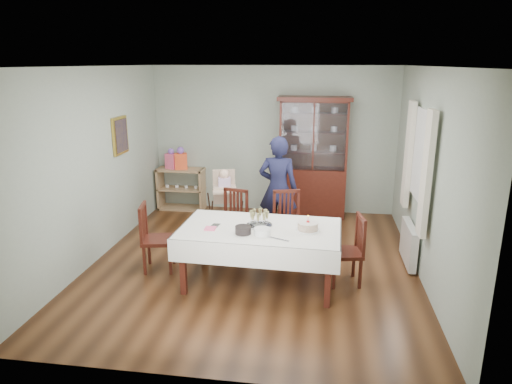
% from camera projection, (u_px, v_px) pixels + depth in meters
% --- Properties ---
extents(floor, '(5.00, 5.00, 0.00)m').
position_uv_depth(floor, '(253.00, 263.00, 6.48)').
color(floor, '#593319').
rests_on(floor, ground).
extents(room_shell, '(5.00, 5.00, 5.00)m').
position_uv_depth(room_shell, '(259.00, 138.00, 6.52)').
color(room_shell, '#9EAA99').
rests_on(room_shell, floor).
extents(dining_table, '(2.04, 1.22, 0.76)m').
position_uv_depth(dining_table, '(260.00, 255.00, 5.79)').
color(dining_table, '#471A11').
rests_on(dining_table, floor).
extents(china_cabinet, '(1.30, 0.48, 2.18)m').
position_uv_depth(china_cabinet, '(313.00, 156.00, 8.22)').
color(china_cabinet, '#471A11').
rests_on(china_cabinet, floor).
extents(sideboard, '(0.90, 0.38, 0.80)m').
position_uv_depth(sideboard, '(181.00, 189.00, 8.79)').
color(sideboard, tan).
rests_on(sideboard, floor).
extents(picture_frame, '(0.04, 0.48, 0.58)m').
position_uv_depth(picture_frame, '(120.00, 136.00, 7.10)').
color(picture_frame, gold).
rests_on(picture_frame, room_shell).
extents(window, '(0.04, 1.02, 1.22)m').
position_uv_depth(window, '(422.00, 156.00, 6.04)').
color(window, white).
rests_on(window, room_shell).
extents(curtain_left, '(0.07, 0.30, 1.55)m').
position_uv_depth(curtain_left, '(427.00, 174.00, 5.48)').
color(curtain_left, silver).
rests_on(curtain_left, room_shell).
extents(curtain_right, '(0.07, 0.30, 1.55)m').
position_uv_depth(curtain_right, '(409.00, 155.00, 6.66)').
color(curtain_right, silver).
rests_on(curtain_right, room_shell).
extents(radiator, '(0.10, 0.80, 0.55)m').
position_uv_depth(radiator, '(409.00, 244.00, 6.39)').
color(radiator, white).
rests_on(radiator, floor).
extents(chair_far_left, '(0.50, 0.50, 0.92)m').
position_uv_depth(chair_far_left, '(232.00, 233.00, 6.85)').
color(chair_far_left, '#471A11').
rests_on(chair_far_left, floor).
extents(chair_far_right, '(0.52, 0.52, 0.94)m').
position_uv_depth(chair_far_right, '(288.00, 236.00, 6.73)').
color(chair_far_right, '#471A11').
rests_on(chair_far_right, floor).
extents(chair_end_left, '(0.49, 0.49, 0.93)m').
position_uv_depth(chair_end_left, '(158.00, 250.00, 6.23)').
color(chair_end_left, '#471A11').
rests_on(chair_end_left, floor).
extents(chair_end_right, '(0.47, 0.47, 0.90)m').
position_uv_depth(chair_end_right, '(346.00, 263.00, 5.84)').
color(chair_end_right, '#471A11').
rests_on(chair_end_right, floor).
extents(woman, '(0.63, 0.43, 1.67)m').
position_uv_depth(woman, '(278.00, 189.00, 7.16)').
color(woman, black).
rests_on(woman, floor).
extents(high_chair, '(0.60, 0.60, 1.10)m').
position_uv_depth(high_chair, '(225.00, 209.00, 7.45)').
color(high_chair, black).
rests_on(high_chair, floor).
extents(champagne_tray, '(0.33, 0.33, 0.20)m').
position_uv_depth(champagne_tray, '(259.00, 221.00, 5.73)').
color(champagne_tray, silver).
rests_on(champagne_tray, dining_table).
extents(birthday_cake, '(0.29, 0.29, 0.20)m').
position_uv_depth(birthday_cake, '(308.00, 227.00, 5.58)').
color(birthday_cake, white).
rests_on(birthday_cake, dining_table).
extents(plate_stack_dark, '(0.22, 0.22, 0.09)m').
position_uv_depth(plate_stack_dark, '(243.00, 230.00, 5.48)').
color(plate_stack_dark, black).
rests_on(plate_stack_dark, dining_table).
extents(plate_stack_white, '(0.22, 0.22, 0.09)m').
position_uv_depth(plate_stack_white, '(262.00, 232.00, 5.44)').
color(plate_stack_white, white).
rests_on(plate_stack_white, dining_table).
extents(napkin_stack, '(0.13, 0.13, 0.02)m').
position_uv_depth(napkin_stack, '(210.00, 228.00, 5.64)').
color(napkin_stack, '#FF5D89').
rests_on(napkin_stack, dining_table).
extents(cutlery, '(0.14, 0.19, 0.01)m').
position_uv_depth(cutlery, '(212.00, 226.00, 5.74)').
color(cutlery, silver).
rests_on(cutlery, dining_table).
extents(cake_knife, '(0.27, 0.14, 0.01)m').
position_uv_depth(cake_knife, '(278.00, 239.00, 5.31)').
color(cake_knife, silver).
rests_on(cake_knife, dining_table).
extents(gift_bag_pink, '(0.24, 0.20, 0.39)m').
position_uv_depth(gift_bag_pink, '(171.00, 160.00, 8.63)').
color(gift_bag_pink, '#FF5D89').
rests_on(gift_bag_pink, sideboard).
extents(gift_bag_orange, '(0.27, 0.23, 0.42)m').
position_uv_depth(gift_bag_orange, '(181.00, 159.00, 8.60)').
color(gift_bag_orange, '#FF5628').
rests_on(gift_bag_orange, sideboard).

